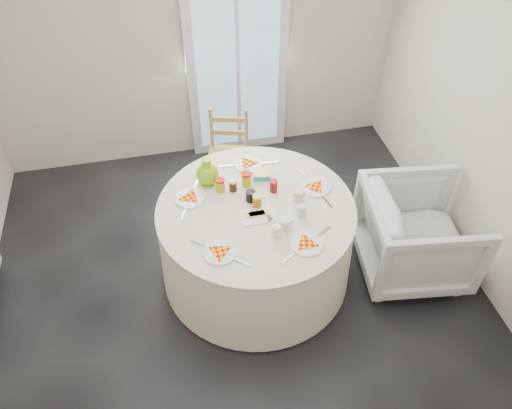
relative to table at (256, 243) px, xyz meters
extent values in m
plane|color=black|center=(-0.20, -0.17, -0.38)|extent=(4.00, 4.00, 0.00)
cube|color=#BCB5A3|center=(-0.20, 1.83, 0.93)|extent=(4.00, 0.02, 2.60)
cube|color=#BCB5A3|center=(1.80, -0.17, 0.93)|extent=(0.02, 4.00, 2.60)
cube|color=silver|center=(0.20, 1.78, 0.68)|extent=(1.00, 0.08, 2.10)
cylinder|color=silver|center=(0.00, 0.00, 0.00)|extent=(1.55, 1.55, 0.79)
imported|color=silver|center=(1.29, -0.21, 0.02)|extent=(0.90, 0.94, 0.87)
cube|color=#1AA4B6|center=(0.12, 0.33, 0.41)|extent=(0.16, 0.13, 0.06)
camera|label=1|loc=(-0.58, -2.62, 3.00)|focal=35.00mm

